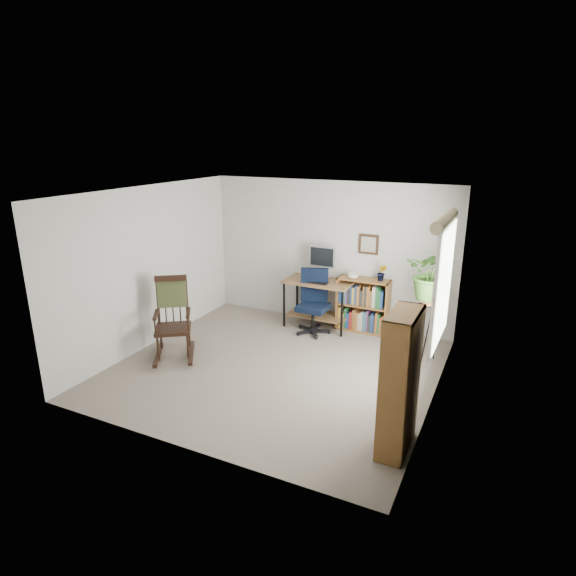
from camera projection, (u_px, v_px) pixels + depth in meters
The scene contains 18 objects.
floor at pixel (276, 368), 6.66m from camera, with size 4.20×4.00×0.00m, color gray.
ceiling at pixel (274, 193), 5.94m from camera, with size 4.20×4.00×0.00m, color silver.
wall_back at pixel (329, 253), 8.02m from camera, with size 4.20×0.00×2.40m, color beige.
wall_front at pixel (179, 341), 4.58m from camera, with size 4.20×0.00×2.40m, color beige.
wall_left at pixel (150, 267), 7.16m from camera, with size 0.00×4.00×2.40m, color beige.
wall_right at pixel (440, 309), 5.43m from camera, with size 0.00×4.00×2.40m, color beige.
window at pixel (442, 285), 5.64m from camera, with size 0.12×1.20×1.50m, color silver, non-canonical shape.
desk at pixel (318, 304), 8.03m from camera, with size 1.11×0.61×0.80m, color brown, non-canonical shape.
monitor at pixel (322, 262), 7.94m from camera, with size 0.46×0.16×0.56m, color #B8B8BD, non-canonical shape.
keyboard at pixel (316, 282), 7.80m from camera, with size 0.40×0.15×0.03m, color black.
office_chair at pixel (313, 302), 7.70m from camera, with size 0.57×0.57×1.05m, color black, non-canonical shape.
rocking_chair at pixel (172, 318), 6.83m from camera, with size 0.62×1.03×1.19m, color black, non-canonical shape.
low_bookshelf at pixel (363, 305), 7.81m from camera, with size 0.84×0.28×0.89m, color brown, non-canonical shape.
tall_bookshelf at pixel (400, 383), 4.74m from camera, with size 0.28×0.65×1.48m, color brown, non-canonical shape.
plant_stand at pixel (427, 327), 6.79m from camera, with size 0.27×0.27×0.97m, color black, non-canonical shape.
spider_plant at pixel (434, 248), 6.45m from camera, with size 1.69×1.88×1.46m, color #386523.
potted_plant_small at pixel (382, 278), 7.56m from camera, with size 0.13×0.24×0.11m, color #386523.
framed_picture at pixel (368, 244), 7.65m from camera, with size 0.32×0.04×0.32m, color black, non-canonical shape.
Camera 1 is at (2.76, -5.35, 3.06)m, focal length 30.00 mm.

